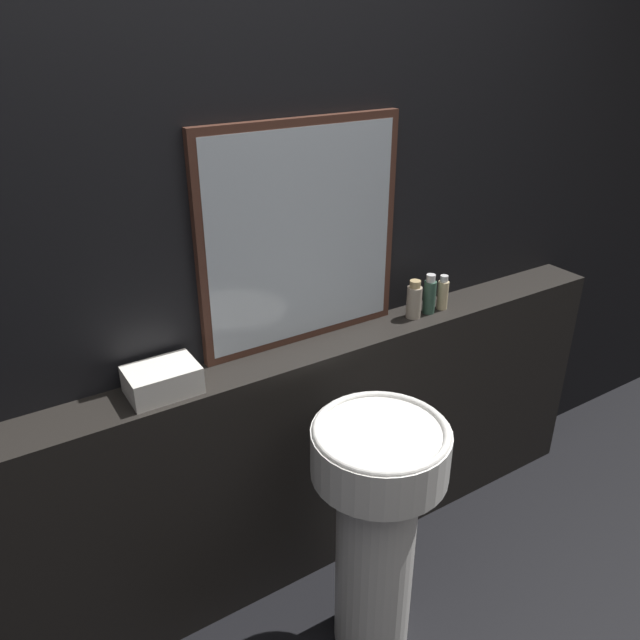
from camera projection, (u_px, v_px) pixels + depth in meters
wall_back at (259, 250)px, 1.97m from camera, size 8.00×0.06×2.50m
vanity_counter at (284, 469)px, 2.22m from camera, size 2.83×0.19×0.92m
pedestal_sink at (377, 518)px, 1.92m from camera, size 0.41×0.41×0.87m
mirror at (302, 237)px, 1.97m from camera, size 0.71×0.03×0.73m
towel_stack at (162, 380)px, 1.81m from camera, size 0.20×0.14×0.08m
shampoo_bottle at (414, 300)px, 2.25m from camera, size 0.05×0.05×0.14m
conditioner_bottle at (429, 295)px, 2.29m from camera, size 0.05×0.05×0.15m
lotion_bottle at (443, 293)px, 2.32m from camera, size 0.04×0.04×0.13m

